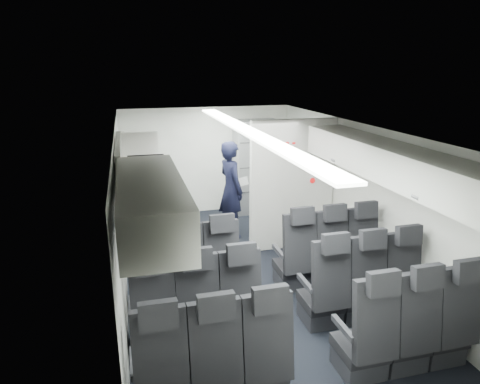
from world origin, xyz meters
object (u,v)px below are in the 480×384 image
galley_unit (256,167)px  carry_on_bag (147,168)px  seat_row_rear (315,350)px  seat_row_front (258,266)px  seat_row_mid (282,300)px  boarding_door (126,191)px  flight_attendant (231,189)px

galley_unit → carry_on_bag: carry_on_bag is taller
seat_row_rear → carry_on_bag: (-1.35, 1.90, 1.39)m
seat_row_front → galley_unit: (0.95, 3.25, 0.55)m
seat_row_mid → carry_on_bag: 2.18m
seat_row_rear → galley_unit: galley_unit is taller
carry_on_bag → seat_row_rear: bearing=-53.5°
seat_row_front → seat_row_mid: (0.00, -0.90, 0.00)m
seat_row_front → seat_row_mid: bearing=-90.0°
galley_unit → boarding_door: size_ratio=1.02×
seat_row_rear → galley_unit: size_ratio=1.75×
seat_row_rear → flight_attendant: bearing=87.8°
seat_row_rear → galley_unit: 5.17m
seat_row_front → boarding_door: boarding_door is taller
boarding_door → flight_attendant: size_ratio=1.09×
flight_attendant → carry_on_bag: 2.67m
seat_row_front → carry_on_bag: carry_on_bag is taller
galley_unit → carry_on_bag: size_ratio=4.46×
seat_row_front → galley_unit: galley_unit is taller
boarding_door → carry_on_bag: size_ratio=4.37×
galley_unit → boarding_door: bearing=-155.7°
boarding_door → seat_row_front: bearing=-51.8°
seat_row_rear → carry_on_bag: 2.71m
carry_on_bag → seat_row_mid: bearing=-35.3°
galley_unit → flight_attendant: (-0.80, -1.16, -0.10)m
seat_row_rear → boarding_door: (-1.64, 3.89, 0.55)m
seat_row_front → carry_on_bag: (-1.35, 0.10, 1.39)m
seat_row_mid → galley_unit: galley_unit is taller
seat_row_mid → flight_attendant: flight_attendant is taller
galley_unit → flight_attendant: 1.42m
seat_row_rear → seat_row_mid: bearing=90.0°
boarding_door → carry_on_bag: 2.18m
boarding_door → carry_on_bag: carry_on_bag is taller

